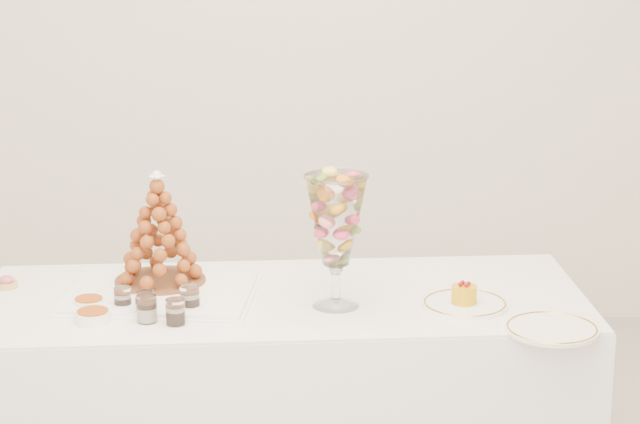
{
  "coord_description": "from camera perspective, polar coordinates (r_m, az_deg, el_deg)",
  "views": [
    {
      "loc": [
        0.09,
        -3.09,
        1.9
      ],
      "look_at": [
        0.11,
        0.22,
        0.98
      ],
      "focal_mm": 70.0,
      "sensor_mm": 36.0,
      "label": 1
    }
  ],
  "objects": [
    {
      "name": "verrine_a",
      "position": [
        3.61,
        -9.01,
        -3.93
      ],
      "size": [
        0.06,
        0.06,
        0.07
      ],
      "primitive_type": "cylinder",
      "rotation": [
        0.0,
        0.0,
        -0.31
      ],
      "color": "white",
      "rests_on": "buffet_table"
    },
    {
      "name": "macaron_vase",
      "position": [
        3.53,
        0.74,
        -0.46
      ],
      "size": [
        0.18,
        0.18,
        0.39
      ],
      "color": "white",
      "rests_on": "buffet_table"
    },
    {
      "name": "verrine_e",
      "position": [
        3.47,
        -6.63,
        -4.56
      ],
      "size": [
        0.06,
        0.06,
        0.07
      ],
      "primitive_type": "cylinder",
      "rotation": [
        0.0,
        0.0,
        -0.23
      ],
      "color": "white",
      "rests_on": "buffet_table"
    },
    {
      "name": "buffet_table",
      "position": [
        3.8,
        -1.57,
        -8.68
      ],
      "size": [
        1.82,
        0.82,
        0.67
      ],
      "rotation": [
        0.0,
        0.0,
        0.06
      ],
      "color": "white",
      "rests_on": "ground"
    },
    {
      "name": "lace_tray",
      "position": [
        3.71,
        -7.34,
        -3.7
      ],
      "size": [
        0.57,
        0.45,
        0.02
      ],
      "primitive_type": "cube",
      "rotation": [
        0.0,
        0.0,
        -0.09
      ],
      "color": "white",
      "rests_on": "buffet_table"
    },
    {
      "name": "ramekin_front",
      "position": [
        3.53,
        -10.34,
        -4.73
      ],
      "size": [
        0.1,
        0.1,
        0.03
      ],
      "primitive_type": "cylinder",
      "color": "white",
      "rests_on": "buffet_table"
    },
    {
      "name": "croquembouche",
      "position": [
        3.74,
        -7.39,
        -0.74
      ],
      "size": [
        0.27,
        0.27,
        0.34
      ],
      "rotation": [
        0.0,
        0.0,
        -0.02
      ],
      "color": "brown",
      "rests_on": "lace_tray"
    },
    {
      "name": "spare_plate",
      "position": [
        3.47,
        10.55,
        -5.29
      ],
      "size": [
        0.26,
        0.26,
        0.01
      ],
      "primitive_type": "cylinder",
      "color": "white",
      "rests_on": "buffet_table"
    },
    {
      "name": "verrine_c",
      "position": [
        3.57,
        -5.98,
        -3.95
      ],
      "size": [
        0.06,
        0.06,
        0.08
      ],
      "primitive_type": "cylinder",
      "rotation": [
        0.0,
        0.0,
        0.1
      ],
      "color": "white",
      "rests_on": "buffet_table"
    },
    {
      "name": "ramekin_back",
      "position": [
        3.64,
        -10.52,
        -4.14
      ],
      "size": [
        0.09,
        0.09,
        0.03
      ],
      "primitive_type": "cylinder",
      "color": "white",
      "rests_on": "buffet_table"
    },
    {
      "name": "verrine_d",
      "position": [
        3.5,
        -7.92,
        -4.4
      ],
      "size": [
        0.07,
        0.07,
        0.08
      ],
      "primitive_type": "cylinder",
      "rotation": [
        0.0,
        0.0,
        0.16
      ],
      "color": "white",
      "rests_on": "buffet_table"
    },
    {
      "name": "cake_plate",
      "position": [
        3.62,
        6.64,
        -4.22
      ],
      "size": [
        0.25,
        0.25,
        0.01
      ],
      "primitive_type": "cylinder",
      "color": "white",
      "rests_on": "buffet_table"
    },
    {
      "name": "pink_tart",
      "position": [
        3.86,
        -14.12,
        -3.15
      ],
      "size": [
        0.06,
        0.06,
        0.04
      ],
      "color": "tan",
      "rests_on": "buffet_table"
    },
    {
      "name": "verrine_b",
      "position": [
        3.54,
        -7.99,
        -4.19
      ],
      "size": [
        0.07,
        0.07,
        0.07
      ],
      "primitive_type": "cylinder",
      "rotation": [
        0.0,
        0.0,
        0.3
      ],
      "color": "white",
      "rests_on": "buffet_table"
    },
    {
      "name": "mousse_cake",
      "position": [
        3.61,
        6.6,
        -3.75
      ],
      "size": [
        0.07,
        0.07,
        0.06
      ],
      "color": "#D09609",
      "rests_on": "cake_plate"
    }
  ]
}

